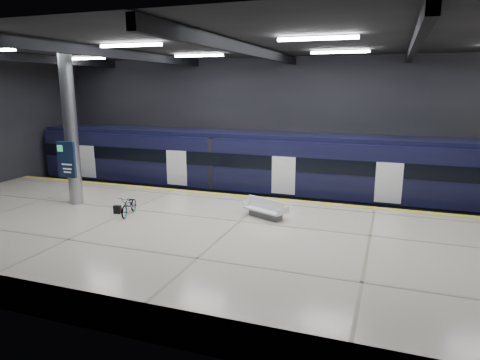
% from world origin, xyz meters
% --- Properties ---
extents(ground, '(30.00, 30.00, 0.00)m').
position_xyz_m(ground, '(0.00, 0.00, 0.00)').
color(ground, black).
rests_on(ground, ground).
extents(room_shell, '(30.10, 16.10, 8.05)m').
position_xyz_m(room_shell, '(-0.00, 0.00, 5.72)').
color(room_shell, black).
rests_on(room_shell, ground).
extents(platform, '(30.00, 11.00, 1.10)m').
position_xyz_m(platform, '(0.00, -2.50, 0.55)').
color(platform, beige).
rests_on(platform, ground).
extents(safety_strip, '(30.00, 0.40, 0.01)m').
position_xyz_m(safety_strip, '(0.00, 2.75, 1.11)').
color(safety_strip, gold).
rests_on(safety_strip, platform).
extents(rails, '(30.00, 1.52, 0.16)m').
position_xyz_m(rails, '(0.00, 5.50, 0.08)').
color(rails, gray).
rests_on(rails, ground).
extents(train, '(29.40, 2.84, 3.79)m').
position_xyz_m(train, '(-0.71, 5.50, 2.06)').
color(train, black).
rests_on(train, ground).
extents(bench, '(1.99, 1.42, 0.81)m').
position_xyz_m(bench, '(0.82, -0.20, 1.39)').
color(bench, '#595B60').
rests_on(bench, platform).
extents(bicycle, '(0.91, 1.69, 0.84)m').
position_xyz_m(bicycle, '(-4.64, -1.76, 1.52)').
color(bicycle, '#99999E').
rests_on(bicycle, platform).
extents(pannier_bag, '(0.32, 0.22, 0.35)m').
position_xyz_m(pannier_bag, '(-5.24, -1.76, 1.28)').
color(pannier_bag, black).
rests_on(pannier_bag, platform).
extents(info_column, '(0.90, 0.78, 6.90)m').
position_xyz_m(info_column, '(-8.00, -1.03, 4.46)').
color(info_column, '#9EA0A5').
rests_on(info_column, platform).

